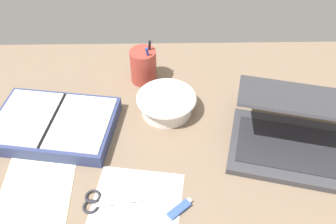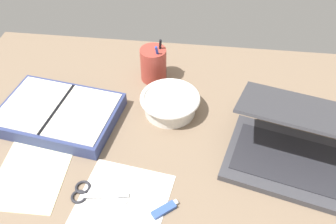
% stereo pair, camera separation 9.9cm
% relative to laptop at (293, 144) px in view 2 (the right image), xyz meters
% --- Properties ---
extents(desk_top, '(1.40, 1.00, 0.02)m').
position_rel_laptop_xyz_m(desk_top, '(-0.31, -0.01, -0.06)').
color(desk_top, '#75604C').
rests_on(desk_top, ground).
extents(laptop, '(0.37, 0.36, 0.17)m').
position_rel_laptop_xyz_m(laptop, '(0.00, 0.00, 0.00)').
color(laptop, '#38383D').
rests_on(laptop, desk_top).
extents(bowl, '(0.17, 0.17, 0.06)m').
position_rel_laptop_xyz_m(bowl, '(-0.33, 0.13, -0.02)').
color(bowl, silver).
rests_on(bowl, desk_top).
extents(pen_cup, '(0.08, 0.08, 0.14)m').
position_rel_laptop_xyz_m(pen_cup, '(-0.40, 0.28, 0.00)').
color(pen_cup, '#9E382D').
rests_on(pen_cup, desk_top).
extents(planner, '(0.36, 0.28, 0.04)m').
position_rel_laptop_xyz_m(planner, '(-0.64, 0.06, -0.03)').
color(planner, navy).
rests_on(planner, desk_top).
extents(scissors, '(0.14, 0.07, 0.01)m').
position_rel_laptop_xyz_m(scissors, '(-0.49, -0.18, -0.05)').
color(scissors, '#B7B7BC').
rests_on(scissors, desk_top).
extents(paper_sheet_front, '(0.25, 0.31, 0.00)m').
position_rel_laptop_xyz_m(paper_sheet_front, '(-0.41, -0.22, -0.05)').
color(paper_sheet_front, white).
rests_on(paper_sheet_front, desk_top).
extents(paper_sheet_beside_planner, '(0.18, 0.27, 0.00)m').
position_rel_laptop_xyz_m(paper_sheet_beside_planner, '(-0.65, -0.11, -0.05)').
color(paper_sheet_beside_planner, '#F4EFB2').
rests_on(paper_sheet_beside_planner, desk_top).
extents(usb_drive, '(0.07, 0.06, 0.01)m').
position_rel_laptop_xyz_m(usb_drive, '(-0.31, -0.20, -0.05)').
color(usb_drive, '#33519E').
rests_on(usb_drive, desk_top).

